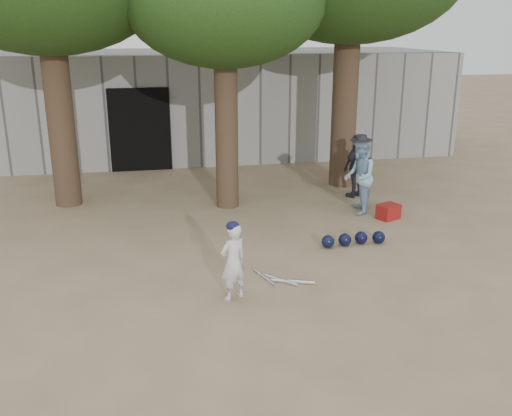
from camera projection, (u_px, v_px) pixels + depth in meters
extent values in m
plane|color=#937C5E|center=(229.00, 292.00, 8.36)|extent=(70.00, 70.00, 0.00)
imported|color=silver|center=(233.00, 262.00, 8.01)|extent=(0.49, 0.42, 1.13)
imported|color=#80A8C6|center=(359.00, 176.00, 11.69)|extent=(0.78, 0.90, 1.57)
imported|color=black|center=(357.00, 166.00, 12.83)|extent=(0.90, 0.75, 1.44)
cube|color=maroon|center=(388.00, 212.00, 11.51)|extent=(0.51, 0.46, 0.30)
cube|color=gray|center=(184.00, 112.00, 15.38)|extent=(16.00, 0.35, 3.00)
cube|color=black|center=(140.00, 130.00, 15.10)|extent=(1.60, 0.08, 2.20)
cube|color=slate|center=(178.00, 101.00, 17.72)|extent=(16.00, 5.00, 3.00)
sphere|color=black|center=(328.00, 242.00, 10.01)|extent=(0.23, 0.23, 0.23)
sphere|color=black|center=(345.00, 240.00, 10.10)|extent=(0.23, 0.23, 0.23)
sphere|color=black|center=(361.00, 238.00, 10.19)|extent=(0.23, 0.23, 0.23)
sphere|color=black|center=(379.00, 237.00, 10.22)|extent=(0.23, 0.23, 0.23)
cylinder|color=silver|center=(265.00, 277.00, 8.81)|extent=(0.28, 0.70, 0.06)
cylinder|color=silver|center=(278.00, 279.00, 8.74)|extent=(0.53, 0.57, 0.06)
cylinder|color=silver|center=(291.00, 281.00, 8.66)|extent=(0.70, 0.30, 0.06)
cylinder|color=brown|center=(56.00, 76.00, 11.68)|extent=(0.56, 0.56, 5.50)
cylinder|color=brown|center=(226.00, 89.00, 11.64)|extent=(0.48, 0.48, 5.00)
ellipsoid|color=#284C19|center=(224.00, 1.00, 11.12)|extent=(4.00, 4.00, 2.60)
cylinder|color=brown|center=(346.00, 63.00, 13.19)|extent=(0.60, 0.60, 5.80)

